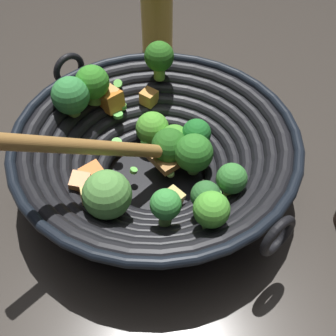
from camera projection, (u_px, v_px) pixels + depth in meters
name	position (u px, v px, depth m)	size (l,w,h in m)	color
ground_plane	(157.00, 182.00, 0.66)	(4.00, 4.00, 0.00)	#332D28
wok	(155.00, 152.00, 0.61)	(0.41, 0.40, 0.22)	black
cooking_oil_bottle	(157.00, 14.00, 0.83)	(0.06, 0.06, 0.19)	gold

